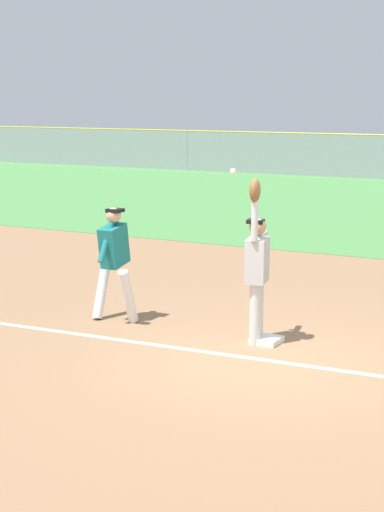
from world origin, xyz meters
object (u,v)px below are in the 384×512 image
(fielder, at_px, (257,263))
(parked_car_silver, at_px, (250,151))
(parked_car_red, at_px, (379,156))
(runner, at_px, (114,256))
(first_base, at_px, (266,340))
(baseball, at_px, (233,171))

(fielder, xyz_separation_m, parked_car_silver, (-11.68, 26.70, -0.45))
(fielder, xyz_separation_m, parked_car_red, (-5.45, 26.63, -0.45))
(parked_car_red, bearing_deg, runner, -82.93)
(first_base, height_order, runner, runner)
(first_base, bearing_deg, baseball, -168.73)
(parked_car_red, bearing_deg, parked_car_silver, 179.67)
(runner, relative_size, parked_car_silver, 0.38)
(runner, bearing_deg, parked_car_red, 95.44)
(fielder, relative_size, parked_car_silver, 0.50)
(first_base, relative_size, parked_car_silver, 0.08)
(parked_car_red, bearing_deg, baseball, -78.82)
(fielder, xyz_separation_m, runner, (-2.32, 0.07, -0.12))
(first_base, xyz_separation_m, parked_car_silver, (-11.81, 26.65, 0.63))
(baseball, bearing_deg, parked_car_red, 100.83)
(fielder, bearing_deg, runner, -13.30)
(fielder, bearing_deg, parked_car_red, -90.10)
(first_base, distance_m, parked_car_red, 27.17)
(fielder, distance_m, baseball, 1.27)
(first_base, distance_m, fielder, 1.09)
(first_base, bearing_deg, fielder, -159.48)
(parked_car_red, bearing_deg, fielder, -78.08)
(first_base, height_order, parked_car_silver, parked_car_silver)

